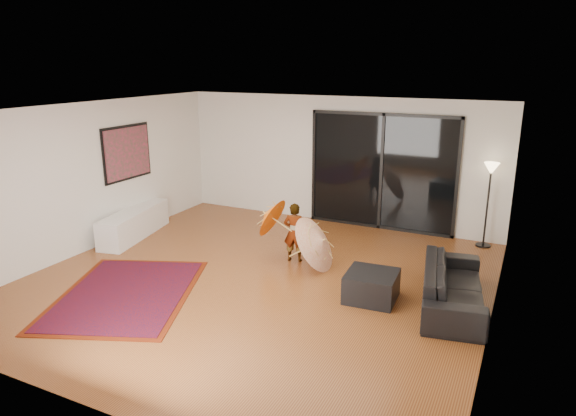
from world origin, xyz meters
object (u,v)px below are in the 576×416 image
Objects in this scene: ottoman at (371,286)px; child at (294,232)px; media_console at (134,223)px; sofa at (453,286)px.

child is (-1.67, 0.88, 0.32)m from ottoman.
sofa is at bearing -15.02° from media_console.
sofa is at bearing 15.61° from ottoman.
sofa is 1.16m from ottoman.
sofa reaches higher than media_console.
ottoman is at bearing 95.95° from sofa.
media_console is 1.87× the size of child.
child is at bearing 152.20° from ottoman.
media_console is 6.21m from sofa.
ottoman is (-1.11, -0.31, -0.10)m from sofa.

